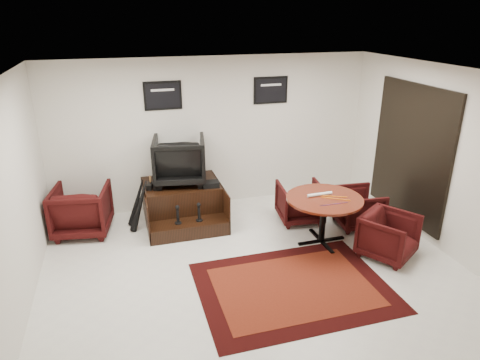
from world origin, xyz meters
name	(u,v)px	position (x,y,z in m)	size (l,w,h in m)	color
ground	(254,269)	(0.00, 0.00, 0.00)	(6.00, 6.00, 0.00)	silver
room_shell	(282,148)	(0.41, 0.12, 1.79)	(6.02, 5.02, 2.81)	silver
area_rug	(293,287)	(0.37, -0.57, 0.01)	(2.56, 1.92, 0.01)	black
shine_podium	(183,204)	(-0.73, 1.88, 0.32)	(1.34, 1.38, 0.69)	black
shine_chair	(179,158)	(-0.73, 2.02, 1.14)	(0.88, 0.82, 0.90)	black
shoes_pair	(154,186)	(-1.22, 1.85, 0.74)	(0.27, 0.30, 0.09)	black
polish_kit	(211,184)	(-0.27, 1.64, 0.74)	(0.28, 0.19, 0.10)	black
umbrella_black	(140,205)	(-1.49, 1.69, 0.47)	(0.35, 0.13, 0.94)	black
umbrella_hooked	(137,202)	(-1.53, 1.93, 0.43)	(0.32, 0.12, 0.87)	black
armchair_side	(81,208)	(-2.43, 1.90, 0.46)	(0.88, 0.83, 0.91)	black
meeting_table	(324,203)	(1.30, 0.46, 0.69)	(1.21, 1.21, 0.79)	#421609
table_chair_back	(300,200)	(1.27, 1.30, 0.38)	(0.75, 0.70, 0.77)	black
table_chair_window	(358,206)	(2.16, 0.82, 0.37)	(0.72, 0.68, 0.74)	black
table_chair_corner	(389,234)	(2.06, -0.22, 0.38)	(0.74, 0.69, 0.76)	black
paper_roll	(320,194)	(1.26, 0.55, 0.81)	(0.05, 0.05, 0.42)	white
table_clutter	(334,199)	(1.41, 0.35, 0.79)	(0.56, 0.38, 0.01)	orange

